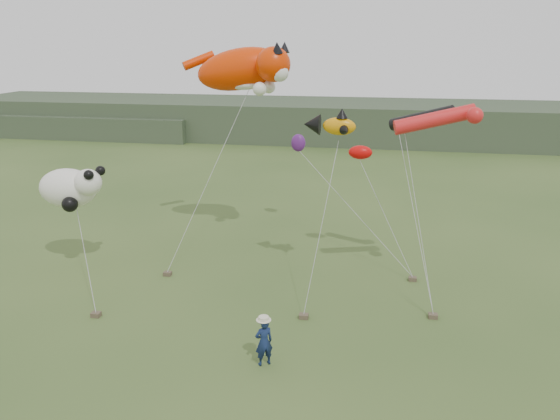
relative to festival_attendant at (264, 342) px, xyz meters
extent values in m
plane|color=#385123|center=(0.72, 0.19, -0.86)|extent=(120.00, 120.00, 0.00)
cube|color=#2D3D28|center=(0.72, 45.19, 1.14)|extent=(90.00, 12.00, 4.00)
cube|color=#2D3D28|center=(-29.28, 42.19, 0.39)|extent=(25.00, 8.00, 2.50)
imported|color=#122045|center=(0.00, 0.00, 0.00)|extent=(0.75, 0.69, 1.72)
cube|color=brown|center=(-5.96, 6.35, -0.77)|extent=(0.36, 0.29, 0.18)
cube|color=brown|center=(0.88, 3.42, -0.77)|extent=(0.36, 0.29, 0.18)
cube|color=brown|center=(5.93, 4.36, -0.77)|extent=(0.36, 0.29, 0.18)
cube|color=brown|center=(-7.29, 2.07, -0.77)|extent=(0.36, 0.29, 0.18)
cube|color=brown|center=(5.30, 7.82, -0.77)|extent=(0.36, 0.29, 0.18)
ellipsoid|color=red|center=(-3.52, 11.34, 8.30)|extent=(4.85, 2.40, 2.77)
sphere|color=red|center=(-1.68, 10.42, 8.58)|extent=(1.66, 1.66, 1.66)
cone|color=black|center=(-1.40, 9.96, 9.36)|extent=(0.52, 0.63, 0.62)
cone|color=black|center=(-1.22, 10.88, 9.36)|extent=(0.52, 0.60, 0.59)
sphere|color=silver|center=(-1.31, 10.15, 8.21)|extent=(0.83, 0.83, 0.83)
ellipsoid|color=silver|center=(-3.33, 11.07, 7.56)|extent=(1.62, 0.81, 0.51)
sphere|color=silver|center=(-2.23, 9.87, 7.47)|extent=(0.64, 0.64, 0.64)
sphere|color=silver|center=(-2.05, 11.16, 7.47)|extent=(0.64, 0.64, 0.64)
cylinder|color=red|center=(-5.91, 12.08, 8.67)|extent=(1.71, 1.26, 1.00)
ellipsoid|color=orange|center=(1.81, 6.66, 6.30)|extent=(1.40, 0.63, 0.76)
cone|color=black|center=(0.64, 6.96, 6.30)|extent=(0.71, 0.90, 0.88)
cone|color=black|center=(1.90, 6.66, 6.83)|extent=(0.49, 0.49, 0.39)
cone|color=black|center=(2.10, 6.18, 6.20)|extent=(0.52, 0.54, 0.39)
cone|color=black|center=(2.10, 7.15, 6.20)|extent=(0.52, 0.54, 0.39)
cylinder|color=black|center=(5.20, 8.58, 6.45)|extent=(2.82, 2.01, 1.36)
sphere|color=black|center=(6.52, 8.10, 6.69)|extent=(0.59, 0.59, 0.59)
cylinder|color=red|center=(5.58, 6.77, 6.66)|extent=(3.29, 1.07, 1.28)
sphere|color=red|center=(7.01, 6.26, 6.91)|extent=(0.64, 0.64, 0.64)
ellipsoid|color=white|center=(-10.76, 6.69, 3.06)|extent=(2.78, 1.85, 1.85)
sphere|color=white|center=(-9.53, 6.38, 3.47)|extent=(1.23, 1.23, 1.23)
sphere|color=black|center=(-9.22, 5.97, 3.93)|extent=(0.45, 0.45, 0.45)
sphere|color=black|center=(-9.12, 6.84, 3.93)|extent=(0.45, 0.45, 0.45)
sphere|color=black|center=(-10.25, 5.86, 2.54)|extent=(0.72, 0.72, 0.72)
sphere|color=black|center=(-11.59, 7.00, 2.65)|extent=(0.72, 0.72, 0.72)
ellipsoid|color=red|center=(2.61, 9.80, 4.62)|extent=(1.12, 0.65, 0.65)
ellipsoid|color=#531B6C|center=(-1.02, 14.34, 4.14)|extent=(0.82, 0.55, 1.00)
camera|label=1|loc=(3.43, -15.78, 9.69)|focal=35.00mm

